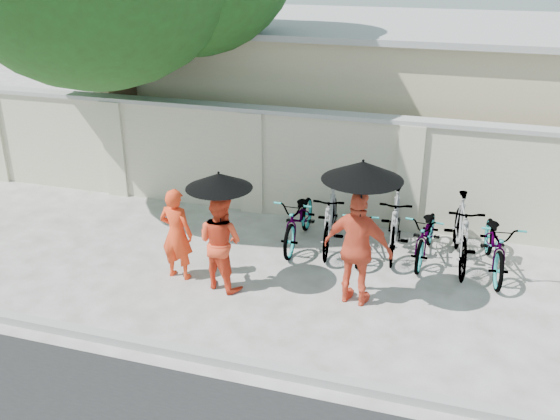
% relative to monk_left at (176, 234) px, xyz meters
% --- Properties ---
extents(ground, '(80.00, 80.00, 0.00)m').
position_rel_monk_left_xyz_m(ground, '(1.23, -0.20, -0.75)').
color(ground, silver).
extents(kerb, '(40.00, 0.16, 0.12)m').
position_rel_monk_left_xyz_m(kerb, '(1.23, -1.90, -0.69)').
color(kerb, '#9A9A9A').
rests_on(kerb, ground).
extents(compound_wall, '(20.00, 0.30, 2.00)m').
position_rel_monk_left_xyz_m(compound_wall, '(2.23, 3.00, 0.25)').
color(compound_wall, beige).
rests_on(compound_wall, ground).
extents(building_behind, '(14.00, 6.00, 3.20)m').
position_rel_monk_left_xyz_m(building_behind, '(3.23, 6.80, 0.85)').
color(building_behind, tan).
rests_on(building_behind, ground).
extents(monk_left, '(0.57, 0.40, 1.50)m').
position_rel_monk_left_xyz_m(monk_left, '(0.00, 0.00, 0.00)').
color(monk_left, '#FF411A').
rests_on(monk_left, ground).
extents(monk_center, '(0.88, 0.77, 1.53)m').
position_rel_monk_left_xyz_m(monk_center, '(0.77, -0.07, 0.01)').
color(monk_center, '#EF4523').
rests_on(monk_center, ground).
extents(parasol_center, '(0.98, 0.98, 1.03)m').
position_rel_monk_left_xyz_m(parasol_center, '(0.82, -0.15, 1.03)').
color(parasol_center, black).
rests_on(parasol_center, ground).
extents(monk_right, '(1.09, 0.60, 1.76)m').
position_rel_monk_left_xyz_m(monk_right, '(2.84, 0.08, 0.13)').
color(monk_right, '#E35131').
rests_on(monk_right, ground).
extents(parasol_right, '(1.12, 1.12, 1.23)m').
position_rel_monk_left_xyz_m(parasol_right, '(2.86, 0.00, 1.35)').
color(parasol_right, black).
rests_on(parasol_right, ground).
extents(bike_0, '(0.69, 1.86, 0.97)m').
position_rel_monk_left_xyz_m(bike_0, '(1.51, 1.72, -0.27)').
color(bike_0, gray).
rests_on(bike_0, ground).
extents(bike_1, '(0.71, 1.85, 1.09)m').
position_rel_monk_left_xyz_m(bike_1, '(2.06, 1.75, -0.21)').
color(bike_1, gray).
rests_on(bike_1, ground).
extents(bike_2, '(0.80, 1.75, 0.89)m').
position_rel_monk_left_xyz_m(bike_2, '(2.60, 1.71, -0.31)').
color(bike_2, gray).
rests_on(bike_2, ground).
extents(bike_3, '(0.66, 1.88, 1.11)m').
position_rel_monk_left_xyz_m(bike_3, '(3.15, 1.90, -0.19)').
color(bike_3, gray).
rests_on(bike_3, ground).
extents(bike_4, '(0.71, 1.75, 0.90)m').
position_rel_monk_left_xyz_m(bike_4, '(3.69, 1.81, -0.30)').
color(bike_4, gray).
rests_on(bike_4, ground).
extents(bike_5, '(0.75, 1.97, 1.15)m').
position_rel_monk_left_xyz_m(bike_5, '(4.24, 1.78, -0.17)').
color(bike_5, gray).
rests_on(bike_5, ground).
extents(bike_6, '(0.87, 1.94, 0.99)m').
position_rel_monk_left_xyz_m(bike_6, '(4.78, 1.69, -0.26)').
color(bike_6, gray).
rests_on(bike_6, ground).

